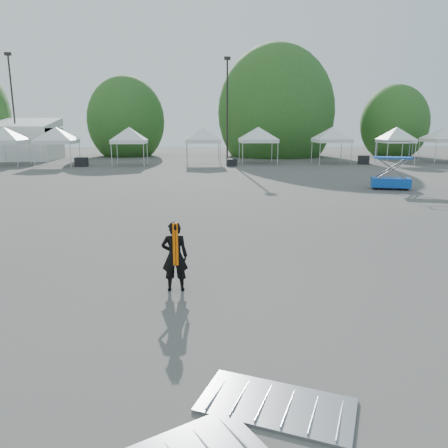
{
  "coord_description": "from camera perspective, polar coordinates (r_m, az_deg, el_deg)",
  "views": [
    {
      "loc": [
        0.05,
        -11.58,
        3.56
      ],
      "look_at": [
        0.65,
        -1.75,
        1.3
      ],
      "focal_mm": 35.0,
      "sensor_mm": 36.0,
      "label": 1
    }
  ],
  "objects": [
    {
      "name": "tree_mid_e",
      "position": [
        51.39,
        6.78,
        14.24
      ],
      "size": [
        5.12,
        5.12,
        7.79
      ],
      "color": "#382314",
      "rests_on": "ground"
    },
    {
      "name": "tent_f",
      "position": [
        40.77,
        4.49,
        12.15
      ],
      "size": [
        4.72,
        4.72,
        3.88
      ],
      "color": "silver",
      "rests_on": "ground"
    },
    {
      "name": "tent_h",
      "position": [
        42.88,
        21.64,
        11.34
      ],
      "size": [
        3.85,
        3.85,
        3.88
      ],
      "color": "silver",
      "rests_on": "ground"
    },
    {
      "name": "crate_west",
      "position": [
        39.85,
        -18.12,
        7.7
      ],
      "size": [
        1.03,
        0.82,
        0.77
      ],
      "primitive_type": "cube",
      "rotation": [
        0.0,
        0.0,
        -0.04
      ],
      "color": "black",
      "rests_on": "ground"
    },
    {
      "name": "tent_b",
      "position": [
        43.29,
        -26.81,
        10.88
      ],
      "size": [
        4.52,
        4.52,
        3.88
      ],
      "color": "silver",
      "rests_on": "ground"
    },
    {
      "name": "light_pole_west",
      "position": [
        49.08,
        -25.88,
        14.23
      ],
      "size": [
        0.6,
        0.25,
        10.3
      ],
      "color": "black",
      "rests_on": "ground"
    },
    {
      "name": "light_pole_east",
      "position": [
        43.73,
        0.43,
        15.46
      ],
      "size": [
        0.6,
        0.25,
        9.8
      ],
      "color": "black",
      "rests_on": "ground"
    },
    {
      "name": "tent_e",
      "position": [
        39.83,
        -2.77,
        12.16
      ],
      "size": [
        4.44,
        4.44,
        3.88
      ],
      "color": "silver",
      "rests_on": "ground"
    },
    {
      "name": "man",
      "position": [
        9.5,
        -6.46,
        -4.2
      ],
      "size": [
        0.57,
        0.37,
        1.55
      ],
      "rotation": [
        0.0,
        0.0,
        3.14
      ],
      "color": "black",
      "rests_on": "ground"
    },
    {
      "name": "crate_mid",
      "position": [
        38.26,
        1.02,
        8.03
      ],
      "size": [
        0.92,
        0.78,
        0.63
      ],
      "primitive_type": "cube",
      "rotation": [
        0.0,
        0.0,
        0.2
      ],
      "color": "black",
      "rests_on": "ground"
    },
    {
      "name": "barrier_mid",
      "position": [
        6.12,
        6.85,
        -22.39
      ],
      "size": [
        2.19,
        1.69,
        0.06
      ],
      "rotation": [
        0.0,
        0.0,
        -0.42
      ],
      "color": "#95979D",
      "rests_on": "ground"
    },
    {
      "name": "crate_east",
      "position": [
        42.1,
        17.76,
        7.97
      ],
      "size": [
        1.17,
        1.03,
        0.77
      ],
      "primitive_type": "cube",
      "rotation": [
        0.0,
        0.0,
        -0.3
      ],
      "color": "black",
      "rests_on": "ground"
    },
    {
      "name": "scissor_lift",
      "position": [
        26.14,
        21.09,
        7.17
      ],
      "size": [
        2.26,
        1.58,
        2.66
      ],
      "rotation": [
        0.0,
        0.0,
        -0.29
      ],
      "color": "#0E46B7",
      "rests_on": "ground"
    },
    {
      "name": "tent_c",
      "position": [
        40.86,
        -21.12,
        11.35
      ],
      "size": [
        4.49,
        4.49,
        3.88
      ],
      "color": "silver",
      "rests_on": "ground"
    },
    {
      "name": "tent_extra_8",
      "position": [
        46.71,
        26.9,
        10.92
      ],
      "size": [
        4.6,
        4.6,
        3.88
      ],
      "color": "silver",
      "rests_on": "ground"
    },
    {
      "name": "tree_mid_w",
      "position": [
        52.21,
        -12.66,
        13.0
      ],
      "size": [
        4.16,
        4.16,
        6.33
      ],
      "color": "#382314",
      "rests_on": "ground"
    },
    {
      "name": "ground",
      "position": [
        12.12,
        -3.56,
        -4.2
      ],
      "size": [
        120.0,
        120.0,
        0.0
      ],
      "primitive_type": "plane",
      "color": "#474442",
      "rests_on": "ground"
    },
    {
      "name": "tent_d",
      "position": [
        39.52,
        -12.32,
        11.88
      ],
      "size": [
        4.1,
        4.1,
        3.88
      ],
      "color": "silver",
      "rests_on": "ground"
    },
    {
      "name": "tent_g",
      "position": [
        42.02,
        13.94,
        11.84
      ],
      "size": [
        4.34,
        4.34,
        3.88
      ],
      "color": "silver",
      "rests_on": "ground"
    },
    {
      "name": "tree_far_e",
      "position": [
        53.31,
        21.35,
        12.11
      ],
      "size": [
        3.84,
        3.84,
        5.84
      ],
      "color": "#382314",
      "rests_on": "ground"
    }
  ]
}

